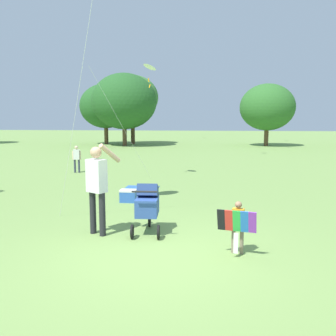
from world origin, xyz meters
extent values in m
plane|color=#75994C|center=(0.00, 0.00, 0.00)|extent=(120.00, 120.00, 0.00)
cylinder|color=brown|center=(-8.14, 25.72, 0.77)|extent=(0.36, 0.36, 1.53)
ellipsoid|color=#235623|center=(-8.14, 25.72, 3.37)|extent=(4.59, 4.13, 3.90)
cylinder|color=brown|center=(-6.05, 23.91, 0.76)|extent=(0.36, 0.36, 1.52)
ellipsoid|color=#235623|center=(-6.05, 23.91, 3.70)|extent=(5.44, 4.89, 4.62)
cylinder|color=brown|center=(-5.81, 26.18, 1.15)|extent=(0.36, 0.36, 2.29)
ellipsoid|color=#387033|center=(-5.81, 26.18, 4.14)|extent=(4.62, 4.16, 3.93)
cylinder|color=brown|center=(5.77, 24.98, 0.70)|extent=(0.36, 0.36, 1.40)
ellipsoid|color=#2D6628|center=(5.77, 24.98, 3.21)|extent=(4.52, 4.07, 3.84)
cylinder|color=#7F705B|center=(1.44, 0.23, 0.23)|extent=(0.07, 0.07, 0.46)
cylinder|color=#7F705B|center=(1.30, 0.26, 0.23)|extent=(0.07, 0.07, 0.46)
cube|color=orange|center=(1.37, 0.24, 0.63)|extent=(0.22, 0.17, 0.34)
cylinder|color=#A37556|center=(1.49, 0.22, 0.61)|extent=(0.05, 0.05, 0.31)
cylinder|color=#A37556|center=(1.25, 0.27, 0.61)|extent=(0.05, 0.05, 0.31)
sphere|color=#A37556|center=(1.37, 0.24, 0.87)|extent=(0.12, 0.12, 0.12)
cube|color=purple|center=(1.59, 0.01, 0.63)|extent=(0.16, 0.17, 0.39)
cube|color=blue|center=(1.46, 0.04, 0.63)|extent=(0.16, 0.17, 0.39)
cube|color=green|center=(1.33, 0.07, 0.63)|extent=(0.16, 0.17, 0.39)
cube|color=red|center=(1.20, 0.10, 0.63)|extent=(0.16, 0.17, 0.39)
cube|color=black|center=(1.08, 0.13, 0.63)|extent=(0.16, 0.17, 0.39)
cube|color=white|center=(1.33, 0.05, 0.25)|extent=(0.08, 0.03, 0.36)
cylinder|color=#232328|center=(-1.48, 1.07, 0.44)|extent=(0.13, 0.13, 0.88)
cylinder|color=#232328|center=(-1.25, 0.93, 0.44)|extent=(0.13, 0.13, 0.88)
cube|color=silver|center=(-1.36, 1.00, 1.21)|extent=(0.45, 0.40, 0.66)
cylinder|color=tan|center=(-1.57, 1.12, 1.17)|extent=(0.10, 0.10, 0.59)
cylinder|color=tan|center=(-1.08, 1.00, 1.66)|extent=(0.35, 0.51, 0.41)
sphere|color=tan|center=(-1.36, 1.00, 1.68)|extent=(0.23, 0.23, 0.23)
cylinder|color=black|center=(-0.40, 1.63, 0.14)|extent=(0.05, 0.28, 0.28)
cylinder|color=black|center=(-0.62, 0.82, 0.14)|extent=(0.05, 0.28, 0.28)
cylinder|color=black|center=(-0.10, 0.84, 0.14)|extent=(0.05, 0.28, 0.28)
cube|color=#2D4C93|center=(-0.38, 1.21, 0.56)|extent=(0.47, 0.66, 0.36)
cube|color=navy|center=(-0.39, 1.34, 0.86)|extent=(0.44, 0.43, 0.35)
cylinder|color=black|center=(-0.36, 0.75, 0.96)|extent=(0.49, 0.06, 0.04)
cylinder|color=silver|center=(-1.91, 1.70, 3.02)|extent=(1.60, 1.12, 6.04)
cone|color=white|center=(-1.38, 8.03, 4.28)|extent=(0.69, 0.69, 0.25)
cube|color=#F4A319|center=(-1.42, 7.99, 3.78)|extent=(0.07, 0.08, 0.14)
cube|color=#F4A319|center=(-1.38, 8.03, 3.56)|extent=(0.08, 0.09, 0.14)
cylinder|color=silver|center=(-2.33, 7.30, 2.07)|extent=(1.92, 1.48, 4.14)
cylinder|color=#33384C|center=(-4.66, 9.02, 0.29)|extent=(0.08, 0.08, 0.57)
cylinder|color=#33384C|center=(-4.83, 9.00, 0.29)|extent=(0.08, 0.08, 0.57)
cube|color=silver|center=(-4.74, 9.01, 0.78)|extent=(0.27, 0.19, 0.43)
cylinder|color=beige|center=(-4.59, 9.03, 0.75)|extent=(0.06, 0.06, 0.38)
cylinder|color=beige|center=(-4.90, 8.99, 0.75)|extent=(0.06, 0.06, 0.38)
sphere|color=beige|center=(-4.74, 9.01, 1.09)|extent=(0.15, 0.15, 0.15)
cube|color=#3366B2|center=(-1.35, 5.69, 0.01)|extent=(1.14, 1.15, 0.02)
cube|color=#2D5BB7|center=(-1.36, 3.87, 0.15)|extent=(0.44, 0.32, 0.30)
cube|color=white|center=(-1.36, 3.87, 0.33)|extent=(0.45, 0.33, 0.05)
camera|label=1|loc=(0.81, -5.90, 2.36)|focal=38.57mm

